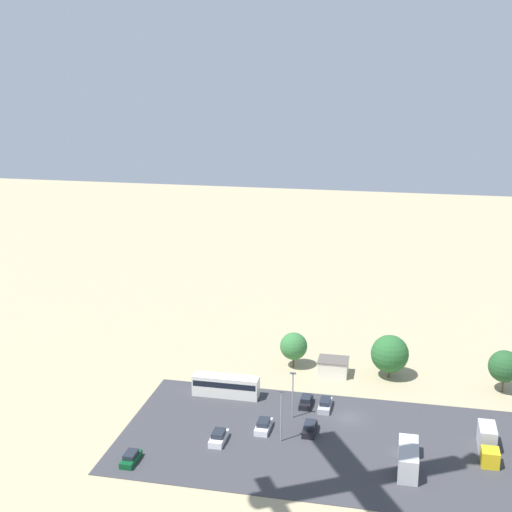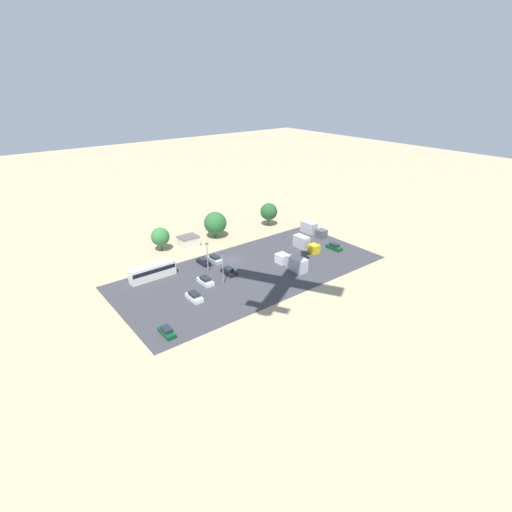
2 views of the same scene
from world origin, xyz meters
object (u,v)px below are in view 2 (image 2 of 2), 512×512
at_px(parked_car_4, 194,297).
at_px(parked_truck_2, 305,244).
at_px(parked_car_5, 205,281).
at_px(parked_car_0, 334,247).
at_px(shed_building, 189,241).
at_px(parked_car_1, 229,271).
at_px(parked_car_2, 167,332).
at_px(parked_truck_1, 312,229).
at_px(bus, 152,271).
at_px(parked_car_3, 203,262).
at_px(parked_car_6, 215,259).
at_px(parked_truck_0, 293,262).

relative_size(parked_car_4, parked_truck_2, 0.54).
bearing_deg(parked_car_5, parked_car_0, 172.71).
bearing_deg(shed_building, parked_car_1, 86.90).
xyz_separation_m(shed_building, parked_car_2, (23.36, 33.56, -0.74)).
relative_size(shed_building, parked_car_4, 1.18).
bearing_deg(parked_truck_2, parked_car_1, -0.59).
height_order(shed_building, parked_truck_1, parked_truck_1).
distance_m(bus, parked_car_2, 23.05).
xyz_separation_m(shed_building, parked_car_1, (1.12, 20.69, -0.67)).
height_order(parked_car_0, parked_car_3, parked_car_0).
relative_size(bus, parked_truck_2, 1.31).
distance_m(parked_car_5, parked_car_6, 11.67).
height_order(parked_car_4, parked_truck_0, parked_truck_0).
relative_size(parked_car_1, parked_car_4, 0.98).
relative_size(parked_car_0, parked_car_1, 1.04).
bearing_deg(parked_car_1, parked_car_5, 5.14).
relative_size(bus, parked_car_3, 2.56).
distance_m(shed_building, parked_truck_0, 30.35).
relative_size(parked_car_0, parked_car_4, 1.01).
distance_m(parked_car_3, parked_car_4, 17.10).
bearing_deg(parked_truck_1, parked_truck_2, 34.86).
distance_m(parked_car_0, parked_car_5, 37.33).
height_order(bus, parked_car_6, bus).
distance_m(bus, parked_car_4, 14.40).
relative_size(parked_car_0, parked_car_3, 1.06).
relative_size(parked_truck_1, parked_truck_2, 1.07).
bearing_deg(parked_car_6, parked_truck_2, -19.43).
relative_size(shed_building, parked_truck_0, 0.56).
xyz_separation_m(shed_building, parked_car_3, (2.87, 12.35, -0.71)).
xyz_separation_m(parked_car_1, parked_car_2, (22.24, 12.87, -0.07)).
bearing_deg(parked_car_1, parked_car_6, -99.02).
relative_size(bus, parked_car_1, 2.50).
bearing_deg(shed_building, parked_truck_2, 138.12).
height_order(parked_car_2, parked_car_3, parked_car_3).
height_order(parked_car_5, parked_truck_1, parked_truck_1).
bearing_deg(parked_car_1, parked_car_4, 23.14).
bearing_deg(parked_car_2, parked_car_6, -138.49).
xyz_separation_m(parked_car_5, parked_car_6, (-7.95, -8.54, -0.01)).
bearing_deg(parked_car_1, shed_building, -93.10).
height_order(parked_car_0, parked_car_6, parked_car_0).
xyz_separation_m(parked_car_2, parked_car_6, (-23.50, -20.80, 0.02)).
bearing_deg(parked_car_3, parked_truck_0, 135.87).
bearing_deg(bus, parked_car_0, 72.47).
height_order(parked_car_4, parked_car_6, parked_car_4).
distance_m(parked_car_0, parked_car_2, 53.12).
bearing_deg(parked_car_4, parked_car_5, 39.97).
bearing_deg(parked_truck_2, parked_truck_0, 31.88).
bearing_deg(parked_car_3, parked_car_4, 52.40).
bearing_deg(parked_car_1, parked_truck_0, 153.80).
height_order(bus, parked_truck_2, bus).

